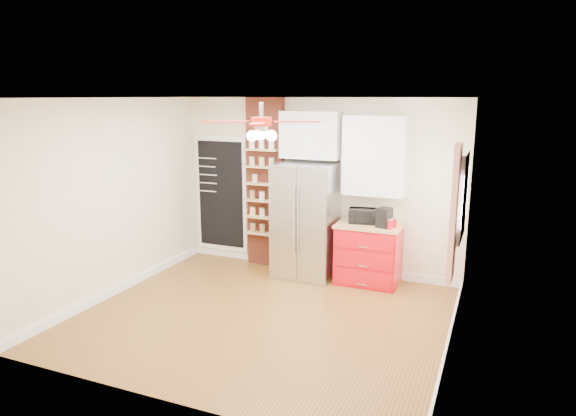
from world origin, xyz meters
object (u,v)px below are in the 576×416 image
at_px(fridge, 306,220).
at_px(ceiling_fan, 261,122).
at_px(toaster_oven, 362,216).
at_px(red_cabinet, 368,254).
at_px(pantry_jar_oats, 255,179).
at_px(canister_left, 390,224).
at_px(coffee_maker, 384,218).

relative_size(fridge, ceiling_fan, 1.25).
xyz_separation_m(ceiling_fan, toaster_oven, (0.80, 1.71, -1.42)).
xyz_separation_m(fridge, red_cabinet, (0.97, 0.05, -0.42)).
xyz_separation_m(fridge, pantry_jar_oats, (-0.93, 0.17, 0.56)).
distance_m(fridge, canister_left, 1.30).
distance_m(red_cabinet, canister_left, 0.63).
distance_m(red_cabinet, pantry_jar_oats, 2.15).
bearing_deg(ceiling_fan, coffee_maker, 53.79).
bearing_deg(red_cabinet, coffee_maker, -24.18).
bearing_deg(canister_left, pantry_jar_oats, 172.86).
bearing_deg(fridge, pantry_jar_oats, 169.66).
distance_m(fridge, red_cabinet, 1.06).
bearing_deg(fridge, coffee_maker, -2.61).
xyz_separation_m(red_cabinet, ceiling_fan, (-0.92, -1.68, 1.97)).
bearing_deg(coffee_maker, pantry_jar_oats, -168.96).
bearing_deg(pantry_jar_oats, canister_left, -7.14).
bearing_deg(pantry_jar_oats, ceiling_fan, -61.34).
xyz_separation_m(red_cabinet, toaster_oven, (-0.12, 0.03, 0.55)).
distance_m(canister_left, pantry_jar_oats, 2.29).
relative_size(toaster_oven, pantry_jar_oats, 3.11).
relative_size(fridge, canister_left, 13.78).
bearing_deg(coffee_maker, red_cabinet, 172.88).
bearing_deg(pantry_jar_oats, red_cabinet, -3.62).
height_order(red_cabinet, ceiling_fan, ceiling_fan).
distance_m(red_cabinet, toaster_oven, 0.57).
bearing_deg(toaster_oven, canister_left, -34.06).
bearing_deg(coffee_maker, canister_left, -13.93).
bearing_deg(fridge, toaster_oven, 5.38).
bearing_deg(canister_left, fridge, 175.20).
xyz_separation_m(red_cabinet, coffee_maker, (0.23, -0.10, 0.59)).
height_order(coffee_maker, pantry_jar_oats, pantry_jar_oats).
bearing_deg(pantry_jar_oats, fridge, -10.34).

